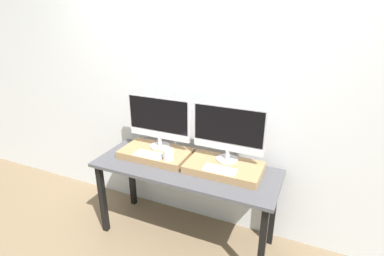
{
  "coord_description": "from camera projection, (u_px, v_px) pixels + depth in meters",
  "views": [
    {
      "loc": [
        0.97,
        -1.74,
        2.02
      ],
      "look_at": [
        0.0,
        0.44,
        1.05
      ],
      "focal_mm": 28.0,
      "sensor_mm": 36.0,
      "label": 1
    }
  ],
  "objects": [
    {
      "name": "wall_back",
      "position": [
        202.0,
        94.0,
        2.67
      ],
      "size": [
        8.0,
        0.04,
        2.6
      ],
      "color": "silver",
      "rests_on": "ground_plane"
    },
    {
      "name": "wooden_riser_right",
      "position": [
        224.0,
        167.0,
        2.49
      ],
      "size": [
        0.62,
        0.36,
        0.07
      ],
      "color": "#99754C",
      "rests_on": "workbench"
    },
    {
      "name": "wooden_riser_left",
      "position": [
        156.0,
        153.0,
        2.74
      ],
      "size": [
        0.62,
        0.36,
        0.07
      ],
      "color": "#99754C",
      "rests_on": "workbench"
    },
    {
      "name": "workbench",
      "position": [
        185.0,
        176.0,
        2.6
      ],
      "size": [
        1.61,
        0.59,
        0.75
      ],
      "color": "#47474C",
      "rests_on": "ground_plane"
    },
    {
      "name": "mug",
      "position": [
        168.0,
        154.0,
        2.54
      ],
      "size": [
        0.09,
        0.09,
        0.1
      ],
      "color": "white",
      "rests_on": "wooden_riser_left"
    },
    {
      "name": "keyboard_right",
      "position": [
        220.0,
        170.0,
        2.38
      ],
      "size": [
        0.27,
        0.11,
        0.01
      ],
      "color": "silver",
      "rests_on": "wooden_riser_right"
    },
    {
      "name": "monitor_left",
      "position": [
        159.0,
        120.0,
        2.69
      ],
      "size": [
        0.6,
        0.18,
        0.48
      ],
      "color": "#B2B2B7",
      "rests_on": "wooden_riser_left"
    },
    {
      "name": "keyboard_left",
      "position": [
        149.0,
        154.0,
        2.62
      ],
      "size": [
        0.27,
        0.11,
        0.01
      ],
      "color": "silver",
      "rests_on": "wooden_riser_left"
    },
    {
      "name": "monitor_right",
      "position": [
        228.0,
        131.0,
        2.45
      ],
      "size": [
        0.6,
        0.18,
        0.48
      ],
      "color": "#B2B2B7",
      "rests_on": "wooden_riser_right"
    }
  ]
}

